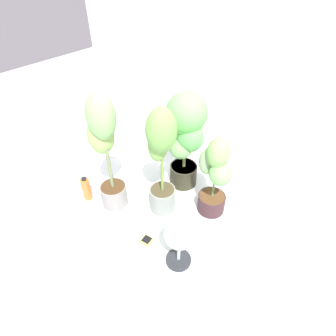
# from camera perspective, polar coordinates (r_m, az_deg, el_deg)

# --- Properties ---
(ground_plane) EXTENTS (8.00, 8.00, 0.00)m
(ground_plane) POSITION_cam_1_polar(r_m,az_deg,el_deg) (2.35, -4.15, -9.33)
(ground_plane) COLOR silver
(ground_plane) RESTS_ON ground
(mylar_back_wall) EXTENTS (3.20, 0.01, 2.00)m
(mylar_back_wall) POSITION_cam_1_polar(r_m,az_deg,el_deg) (2.36, 10.15, 19.93)
(mylar_back_wall) COLOR silver
(mylar_back_wall) RESTS_ON ground
(potted_plant_back_center) EXTENTS (0.45, 0.41, 0.88)m
(potted_plant_back_center) POSITION_cam_1_polar(r_m,az_deg,el_deg) (2.30, 3.33, 7.34)
(potted_plant_back_center) COLOR #2A291A
(potted_plant_back_center) RESTS_ON ground
(potted_plant_front_left) EXTENTS (0.31, 0.26, 1.02)m
(potted_plant_front_left) POSITION_cam_1_polar(r_m,az_deg,el_deg) (2.13, -12.65, 4.32)
(potted_plant_front_left) COLOR slate
(potted_plant_front_left) RESTS_ON ground
(potted_plant_center) EXTENTS (0.30, 0.29, 0.93)m
(potted_plant_center) POSITION_cam_1_polar(r_m,az_deg,el_deg) (2.05, -1.43, 2.22)
(potted_plant_center) COLOR slate
(potted_plant_center) RESTS_ON ground
(potted_plant_back_right) EXTENTS (0.33, 0.25, 0.70)m
(potted_plant_back_right) POSITION_cam_1_polar(r_m,az_deg,el_deg) (2.16, 9.36, -1.55)
(potted_plant_back_right) COLOR #341D21
(potted_plant_back_right) RESTS_ON ground
(hygrometer_box) EXTENTS (0.09, 0.09, 0.03)m
(hygrometer_box) POSITION_cam_1_polar(r_m,az_deg,el_deg) (2.18, -4.31, -14.39)
(hygrometer_box) COLOR #D3D14B
(hygrometer_box) RESTS_ON ground
(floor_fan) EXTENTS (0.29, 0.29, 0.41)m
(floor_fan) POSITION_cam_1_polar(r_m,az_deg,el_deg) (1.86, 2.32, -13.61)
(floor_fan) COLOR #222327
(floor_fan) RESTS_ON ground
(nutrient_bottle) EXTENTS (0.07, 0.07, 0.23)m
(nutrient_bottle) POSITION_cam_1_polar(r_m,az_deg,el_deg) (2.50, -16.18, -4.06)
(nutrient_bottle) COLOR #C65F29
(nutrient_bottle) RESTS_ON ground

